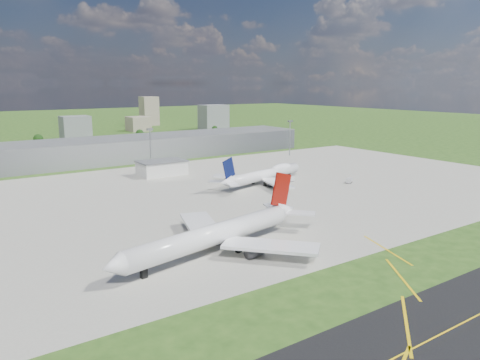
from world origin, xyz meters
TOP-DOWN VIEW (x-y plane):
  - ground at (0.00, 150.00)m, footprint 1400.00×1400.00m
  - apron at (10.00, 40.00)m, footprint 360.00×190.00m
  - terminal at (0.00, 165.00)m, footprint 300.00×42.00m
  - ops_building at (10.00, 100.00)m, footprint 26.00×16.00m
  - mast_center at (10.00, 115.00)m, footprint 3.50×2.00m
  - mast_east at (120.00, 115.00)m, footprint 3.50×2.00m
  - airliner_red_twin at (-29.94, -25.91)m, footprint 78.68×60.48m
  - airliner_blue_quad at (45.10, 47.41)m, footprint 65.90×50.75m
  - tug_yellow at (-35.82, -16.82)m, footprint 4.38×3.62m
  - van_white_near at (59.58, 44.34)m, footprint 2.84×5.53m
  - van_white_far at (82.38, 22.30)m, footprint 5.60×4.64m
  - bldg_c at (20.00, 310.00)m, footprint 26.00×20.00m
  - bldg_ce at (100.00, 350.00)m, footprint 22.00×24.00m
  - bldg_e at (180.00, 320.00)m, footprint 30.00×22.00m
  - bldg_tall_e at (140.00, 410.00)m, footprint 20.00×18.00m
  - tree_c at (-20.00, 280.00)m, footprint 8.10×8.10m
  - tree_e at (70.00, 275.00)m, footprint 7.65×7.65m
  - tree_far_e at (160.00, 285.00)m, footprint 6.30×6.30m

SIDE VIEW (x-z plane):
  - ground at x=0.00m, z-range 0.00..0.00m
  - apron at x=10.00m, z-range 0.00..0.08m
  - tug_yellow at x=-35.82m, z-range 0.03..1.91m
  - van_white_far at x=82.38m, z-range 0.01..2.63m
  - van_white_near at x=59.58m, z-range 0.01..2.71m
  - ops_building at x=10.00m, z-range 0.00..8.00m
  - tree_far_e at x=160.00m, z-range 0.68..8.38m
  - airliner_blue_quad at x=45.10m, z-range -3.88..13.59m
  - tree_e at x=70.00m, z-range 0.84..10.19m
  - airliner_red_twin at x=-29.94m, z-range -5.08..16.66m
  - tree_c at x=-20.00m, z-range 0.89..10.79m
  - terminal at x=0.00m, z-range 0.00..15.00m
  - bldg_ce at x=100.00m, z-range 0.00..16.00m
  - bldg_c at x=20.00m, z-range 0.00..22.00m
  - bldg_e at x=180.00m, z-range 0.00..28.00m
  - mast_center at x=10.00m, z-range 4.76..30.66m
  - mast_east at x=120.00m, z-range 4.76..30.66m
  - bldg_tall_e at x=140.00m, z-range 0.00..36.00m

